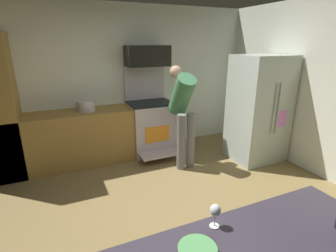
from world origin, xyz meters
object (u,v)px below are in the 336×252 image
(microwave, at_px, (147,56))
(refrigerator, at_px, (259,109))
(person_cook, at_px, (183,109))
(oven_range, at_px, (151,125))
(stock_pot, at_px, (86,106))
(wine_glass_mid, at_px, (215,211))

(microwave, distance_m, refrigerator, 2.10)
(microwave, relative_size, person_cook, 0.46)
(oven_range, height_order, refrigerator, refrigerator)
(oven_range, relative_size, refrigerator, 0.88)
(refrigerator, xyz_separation_m, stock_pot, (-2.68, 1.02, 0.10))
(wine_glass_mid, bearing_deg, refrigerator, 42.77)
(wine_glass_mid, bearing_deg, person_cook, 67.08)
(refrigerator, height_order, wine_glass_mid, refrigerator)
(oven_range, distance_m, microwave, 1.23)
(microwave, bearing_deg, refrigerator, -34.83)
(stock_pot, bearing_deg, wine_glass_mid, -83.55)
(oven_range, height_order, microwave, microwave)
(microwave, bearing_deg, person_cook, -70.69)
(refrigerator, distance_m, stock_pot, 2.87)
(oven_range, bearing_deg, refrigerator, -32.54)
(person_cook, xyz_separation_m, wine_glass_mid, (-1.03, -2.43, 0.06))
(person_cook, bearing_deg, oven_range, 111.53)
(person_cook, height_order, stock_pot, person_cook)
(oven_range, bearing_deg, wine_glass_mid, -103.27)
(microwave, distance_m, wine_glass_mid, 3.41)
(microwave, height_order, refrigerator, microwave)
(microwave, relative_size, wine_glass_mid, 4.81)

